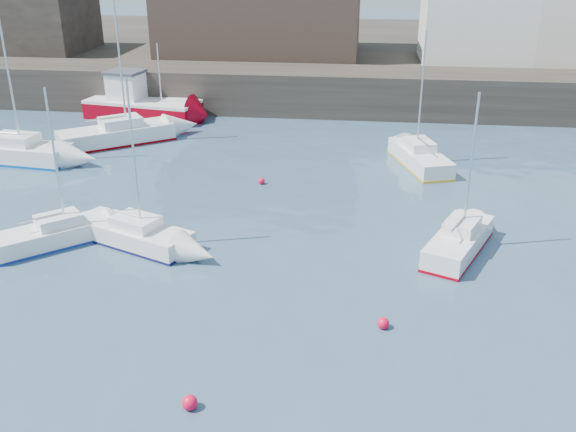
# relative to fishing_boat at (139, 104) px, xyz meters

# --- Properties ---
(quay_wall) EXTENTS (90.00, 5.00, 3.00)m
(quay_wall) POSITION_rel_fishing_boat_xyz_m (12.90, 3.45, 0.49)
(quay_wall) COLOR #28231E
(quay_wall) RESTS_ON ground
(land_strip) EXTENTS (90.00, 32.00, 2.80)m
(land_strip) POSITION_rel_fishing_boat_xyz_m (12.90, 21.45, 0.39)
(land_strip) COLOR #28231E
(land_strip) RESTS_ON ground
(bldg_east_d) EXTENTS (11.14, 11.14, 8.95)m
(bldg_east_d) POSITION_rel_fishing_boat_xyz_m (23.90, 9.95, 6.35)
(bldg_east_d) COLOR white
(bldg_east_d) RESTS_ON land_strip
(warehouse) EXTENTS (16.40, 10.40, 7.60)m
(warehouse) POSITION_rel_fishing_boat_xyz_m (6.90, 11.45, 5.60)
(warehouse) COLOR #3D2D26
(warehouse) RESTS_ON land_strip
(bldg_west) EXTENTS (14.00, 8.00, 5.00)m
(bldg_west) POSITION_rel_fishing_boat_xyz_m (-15.10, 10.45, 4.29)
(bldg_west) COLOR #353028
(bldg_west) RESTS_ON land_strip
(fishing_boat) EXTENTS (8.32, 4.34, 5.24)m
(fishing_boat) POSITION_rel_fishing_boat_xyz_m (0.00, 0.00, 0.00)
(fishing_boat) COLOR #8E000F
(fishing_boat) RESTS_ON ground
(sailboat_a) EXTENTS (4.77, 4.53, 6.48)m
(sailboat_a) POSITION_rel_fishing_boat_xyz_m (3.26, -20.17, -0.56)
(sailboat_a) COLOR white
(sailboat_a) RESTS_ON ground
(sailboat_b) EXTENTS (5.65, 3.75, 6.96)m
(sailboat_b) POSITION_rel_fishing_boat_xyz_m (6.44, -19.72, -0.56)
(sailboat_b) COLOR white
(sailboat_b) RESTS_ON ground
(sailboat_c) EXTENTS (3.40, 5.10, 6.44)m
(sailboat_c) POSITION_rel_fishing_boat_xyz_m (19.77, -18.91, -0.52)
(sailboat_c) COLOR white
(sailboat_c) RESTS_ON ground
(sailboat_e) EXTENTS (7.06, 2.95, 8.83)m
(sailboat_e) POSITION_rel_fishing_boat_xyz_m (-4.03, -10.16, -0.44)
(sailboat_e) COLOR white
(sailboat_e) RESTS_ON ground
(sailboat_f) EXTENTS (3.43, 5.87, 7.27)m
(sailboat_f) POSITION_rel_fishing_boat_xyz_m (18.91, -8.18, -0.50)
(sailboat_f) COLOR white
(sailboat_f) RESTS_ON ground
(sailboat_h) EXTENTS (6.88, 5.98, 8.95)m
(sailboat_h) POSITION_rel_fishing_boat_xyz_m (0.64, -6.14, -0.43)
(sailboat_h) COLOR white
(sailboat_h) RESTS_ON ground
(buoy_near) EXTENTS (0.43, 0.43, 0.43)m
(buoy_near) POSITION_rel_fishing_boat_xyz_m (11.43, -29.43, -1.01)
(buoy_near) COLOR #FF0C37
(buoy_near) RESTS_ON ground
(buoy_mid) EXTENTS (0.40, 0.40, 0.40)m
(buoy_mid) POSITION_rel_fishing_boat_xyz_m (16.68, -24.86, -1.01)
(buoy_mid) COLOR #FF0C37
(buoy_mid) RESTS_ON ground
(buoy_far) EXTENTS (0.35, 0.35, 0.35)m
(buoy_far) POSITION_rel_fishing_boat_xyz_m (10.62, -12.14, -1.01)
(buoy_far) COLOR #FF0C37
(buoy_far) RESTS_ON ground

